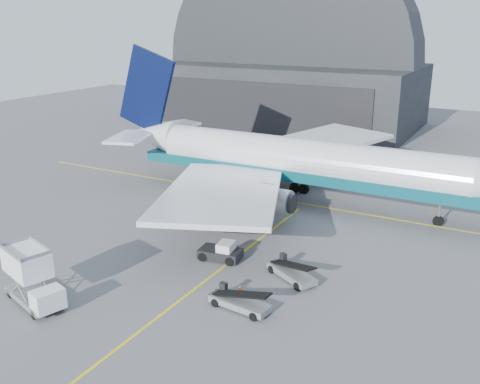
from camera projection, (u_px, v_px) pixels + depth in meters
The scene contains 9 objects.
ground at pixel (217, 272), 45.46m from camera, with size 200.00×200.00×0.00m, color #565659.
taxi_lines at pixel (279, 224), 56.02m from camera, with size 80.00×42.12×0.02m.
hangar at pixel (290, 76), 106.70m from camera, with size 50.00×28.30×28.00m.
airliner at pixel (290, 160), 62.05m from camera, with size 49.92×48.41×17.52m.
catering_truck at pixel (32, 278), 39.97m from camera, with size 6.45×3.93×4.17m.
pushback_tug at pixel (221, 252), 47.75m from camera, with size 3.96×2.62×1.72m.
belt_loader_a at pixel (239, 302), 39.59m from camera, with size 5.11×2.19×1.92m.
belt_loader_b at pixel (291, 272), 44.18m from camera, with size 5.05×3.82×1.98m.
traffic_cone at pixel (240, 288), 42.33m from camera, with size 0.35×0.35×0.50m.
Camera 1 is at (21.49, -35.09, 20.60)m, focal length 40.00 mm.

